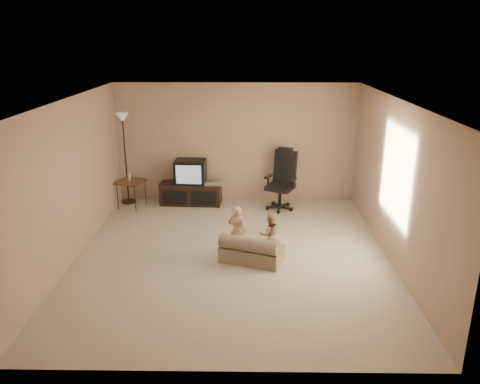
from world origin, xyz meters
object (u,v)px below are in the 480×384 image
(floor_lamp, at_px, (124,138))
(child_sofa, at_px, (251,251))
(toddler_left, at_px, (237,231))
(tv_stand, at_px, (191,186))
(office_chair, at_px, (282,187))
(toddler_right, at_px, (270,234))
(side_table, at_px, (131,182))

(floor_lamp, height_order, child_sofa, floor_lamp)
(child_sofa, relative_size, toddler_left, 1.25)
(tv_stand, distance_m, toddler_left, 2.64)
(office_chair, relative_size, toddler_right, 1.75)
(tv_stand, height_order, child_sofa, tv_stand)
(office_chair, relative_size, child_sofa, 1.18)
(office_chair, xyz_separation_m, side_table, (-3.09, 0.01, 0.10))
(tv_stand, height_order, floor_lamp, floor_lamp)
(side_table, relative_size, toddler_left, 0.91)
(toddler_left, bearing_deg, office_chair, -92.43)
(child_sofa, distance_m, toddler_left, 0.41)
(office_chair, relative_size, side_table, 1.63)
(tv_stand, distance_m, child_sofa, 2.96)
(tv_stand, height_order, side_table, tv_stand)
(side_table, xyz_separation_m, child_sofa, (2.45, -2.45, -0.36))
(office_chair, bearing_deg, side_table, -153.31)
(tv_stand, relative_size, toddler_right, 1.88)
(floor_lamp, distance_m, toddler_left, 3.57)
(side_table, xyz_separation_m, toddler_left, (2.22, -2.20, -0.13))
(tv_stand, xyz_separation_m, side_table, (-1.21, -0.24, 0.16))
(side_table, height_order, floor_lamp, floor_lamp)
(office_chair, distance_m, child_sofa, 2.53)
(toddler_left, bearing_deg, floor_lamp, -27.16)
(toddler_right, bearing_deg, floor_lamp, -50.52)
(office_chair, bearing_deg, child_sofa, -77.95)
(office_chair, distance_m, floor_lamp, 3.39)
(tv_stand, relative_size, toddler_left, 1.59)
(tv_stand, xyz_separation_m, toddler_right, (1.54, -2.43, -0.04))
(office_chair, height_order, child_sofa, office_chair)
(office_chair, height_order, toddler_left, office_chair)
(office_chair, height_order, side_table, office_chair)
(office_chair, bearing_deg, tv_stand, -160.55)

